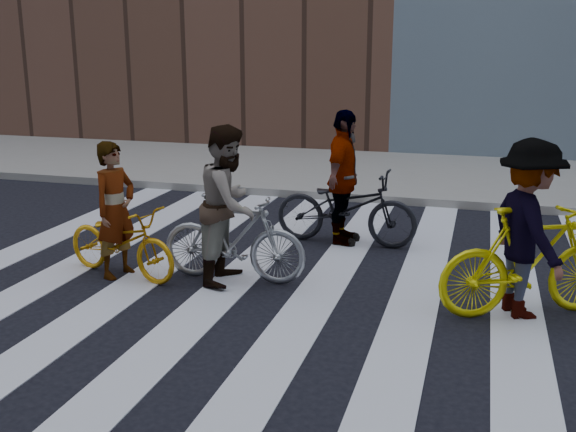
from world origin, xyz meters
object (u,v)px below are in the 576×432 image
at_px(bike_dark_rear, 346,207).
at_px(rider_mid, 229,204).
at_px(rider_left, 115,210).
at_px(bike_yellow_left, 121,241).
at_px(rider_rear, 343,178).
at_px(bike_silver_mid, 234,238).
at_px(rider_right, 528,229).
at_px(bike_yellow_right, 530,262).

distance_m(bike_dark_rear, rider_mid, 2.22).
xyz_separation_m(bike_dark_rear, rider_left, (-2.45, -2.15, 0.30)).
height_order(bike_yellow_left, rider_rear, rider_rear).
height_order(bike_yellow_left, bike_dark_rear, bike_dark_rear).
bearing_deg(rider_mid, rider_rear, -28.49).
height_order(bike_silver_mid, rider_right, rider_right).
relative_size(bike_yellow_right, rider_rear, 1.03).
bearing_deg(rider_mid, bike_silver_mid, -91.09).
bearing_deg(rider_left, bike_yellow_right, -73.70).
height_order(rider_mid, rider_rear, rider_rear).
xyz_separation_m(bike_silver_mid, rider_mid, (-0.05, 0.00, 0.41)).
relative_size(rider_mid, rider_right, 1.01).
relative_size(bike_yellow_left, rider_right, 0.90).
height_order(bike_dark_rear, rider_rear, rider_rear).
bearing_deg(rider_right, bike_dark_rear, 23.91).
bearing_deg(bike_silver_mid, rider_left, 97.85).
height_order(bike_silver_mid, bike_yellow_right, bike_yellow_right).
distance_m(bike_yellow_right, rider_rear, 3.21).
bearing_deg(rider_right, bike_yellow_right, -114.80).
height_order(bike_yellow_right, rider_left, rider_left).
distance_m(bike_silver_mid, rider_left, 1.50).
bearing_deg(rider_rear, bike_yellow_left, 135.04).
relative_size(bike_yellow_left, bike_yellow_right, 0.86).
bearing_deg(bike_yellow_left, bike_dark_rear, -32.94).
bearing_deg(bike_yellow_right, rider_rear, 25.10).
bearing_deg(rider_mid, rider_right, -93.44).
distance_m(bike_yellow_right, bike_dark_rear, 3.15).
distance_m(bike_dark_rear, rider_rear, 0.43).
relative_size(bike_yellow_right, rider_right, 1.05).
xyz_separation_m(bike_yellow_left, bike_silver_mid, (1.40, 0.23, 0.09)).
bearing_deg(bike_yellow_left, bike_silver_mid, -65.51).
distance_m(rider_mid, rider_rear, 2.16).
distance_m(rider_left, rider_rear, 3.22).
bearing_deg(rider_left, bike_yellow_left, -74.76).
relative_size(bike_yellow_left, rider_left, 1.01).
relative_size(bike_yellow_right, bike_dark_rear, 0.97).
height_order(bike_dark_rear, rider_mid, rider_mid).
bearing_deg(rider_rear, bike_yellow_right, -127.48).
bearing_deg(bike_silver_mid, bike_dark_rear, -28.49).
xyz_separation_m(rider_mid, rider_right, (3.38, -0.14, -0.01)).
bearing_deg(bike_yellow_left, bike_yellow_right, -73.69).
xyz_separation_m(bike_dark_rear, rider_right, (2.34, -2.06, 0.41)).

